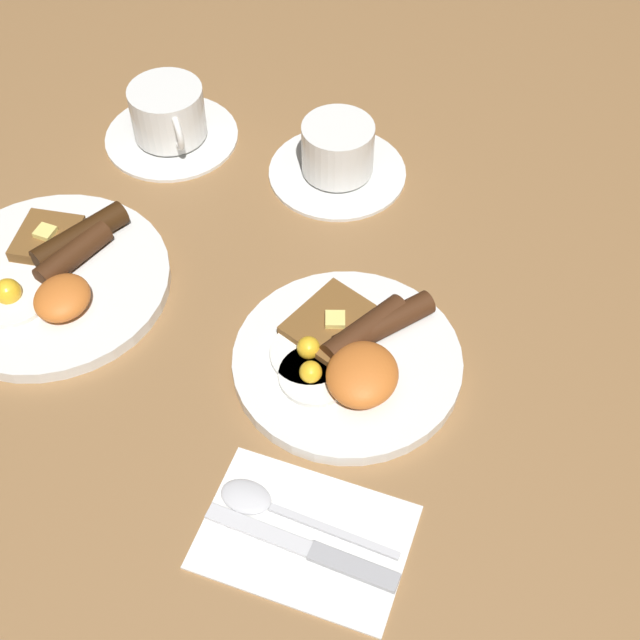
{
  "coord_description": "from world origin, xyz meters",
  "views": [
    {
      "loc": [
        -0.51,
        -0.12,
        0.73
      ],
      "look_at": [
        0.03,
        0.04,
        0.03
      ],
      "focal_mm": 50.0,
      "sensor_mm": 36.0,
      "label": 1
    }
  ],
  "objects_px": {
    "breakfast_plate_near": "(349,357)",
    "teacup_near": "(337,155)",
    "knife": "(312,551)",
    "breakfast_plate_far": "(52,277)",
    "spoon": "(264,504)",
    "teacup_far": "(169,119)"
  },
  "relations": [
    {
      "from": "teacup_near",
      "to": "spoon",
      "type": "distance_m",
      "value": 0.45
    },
    {
      "from": "breakfast_plate_near",
      "to": "knife",
      "type": "relative_size",
      "value": 1.29
    },
    {
      "from": "teacup_near",
      "to": "knife",
      "type": "distance_m",
      "value": 0.49
    },
    {
      "from": "breakfast_plate_near",
      "to": "teacup_near",
      "type": "relative_size",
      "value": 1.39
    },
    {
      "from": "breakfast_plate_near",
      "to": "knife",
      "type": "xyz_separation_m",
      "value": [
        -0.2,
        -0.02,
        -0.01
      ]
    },
    {
      "from": "teacup_near",
      "to": "teacup_far",
      "type": "relative_size",
      "value": 1.0
    },
    {
      "from": "breakfast_plate_near",
      "to": "teacup_far",
      "type": "distance_m",
      "value": 0.41
    },
    {
      "from": "teacup_far",
      "to": "knife",
      "type": "xyz_separation_m",
      "value": [
        -0.48,
        -0.33,
        -0.02
      ]
    },
    {
      "from": "teacup_far",
      "to": "spoon",
      "type": "relative_size",
      "value": 0.98
    },
    {
      "from": "breakfast_plate_near",
      "to": "teacup_far",
      "type": "bearing_deg",
      "value": 47.75
    },
    {
      "from": "breakfast_plate_near",
      "to": "breakfast_plate_far",
      "type": "xyz_separation_m",
      "value": [
        0.01,
        0.34,
        -0.0
      ]
    },
    {
      "from": "breakfast_plate_near",
      "to": "knife",
      "type": "bearing_deg",
      "value": -173.66
    },
    {
      "from": "spoon",
      "to": "breakfast_plate_far",
      "type": "bearing_deg",
      "value": -25.5
    },
    {
      "from": "breakfast_plate_far",
      "to": "spoon",
      "type": "distance_m",
      "value": 0.36
    },
    {
      "from": "teacup_far",
      "to": "knife",
      "type": "distance_m",
      "value": 0.58
    },
    {
      "from": "breakfast_plate_near",
      "to": "breakfast_plate_far",
      "type": "bearing_deg",
      "value": 87.54
    },
    {
      "from": "breakfast_plate_far",
      "to": "knife",
      "type": "height_order",
      "value": "breakfast_plate_far"
    },
    {
      "from": "teacup_near",
      "to": "knife",
      "type": "relative_size",
      "value": 0.93
    },
    {
      "from": "spoon",
      "to": "teacup_near",
      "type": "bearing_deg",
      "value": -76.28
    },
    {
      "from": "spoon",
      "to": "teacup_far",
      "type": "bearing_deg",
      "value": -52.37
    },
    {
      "from": "breakfast_plate_near",
      "to": "spoon",
      "type": "distance_m",
      "value": 0.18
    },
    {
      "from": "teacup_far",
      "to": "spoon",
      "type": "distance_m",
      "value": 0.53
    }
  ]
}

